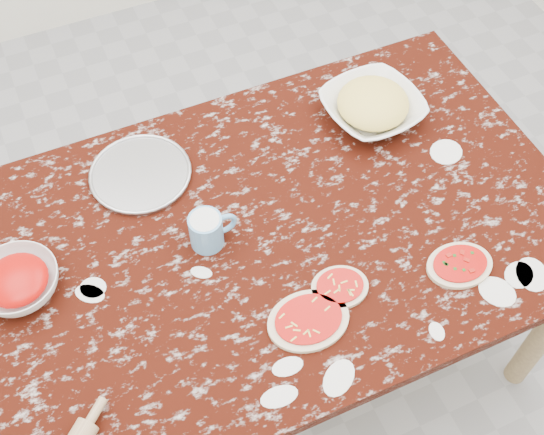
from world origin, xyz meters
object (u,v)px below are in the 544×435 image
Objects in this scene: flour_mug at (208,230)px; sauce_bowl at (18,283)px; cheese_bowl at (372,108)px; worktable at (272,246)px; pizza_tray at (141,174)px.

sauce_bowl is at bearing 173.39° from flour_mug.
cheese_bowl is (1.06, 0.16, 0.00)m from sauce_bowl.
flour_mug is at bearing 169.76° from worktable.
sauce_bowl is at bearing -149.22° from pizza_tray.
flour_mug is (0.09, -0.28, 0.05)m from pizza_tray.
cheese_bowl reaches higher than sauce_bowl.
worktable is at bearing -49.91° from pizza_tray.
pizza_tray is 2.14× the size of flour_mug.
flour_mug reaches higher than sauce_bowl.
sauce_bowl reaches higher than worktable.
worktable is 12.51× the size of flour_mug.
flour_mug is at bearing -71.14° from pizza_tray.
cheese_bowl is 2.17× the size of flour_mug.
cheese_bowl is at bearing 30.07° from worktable.
worktable is 7.84× the size of sauce_bowl.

